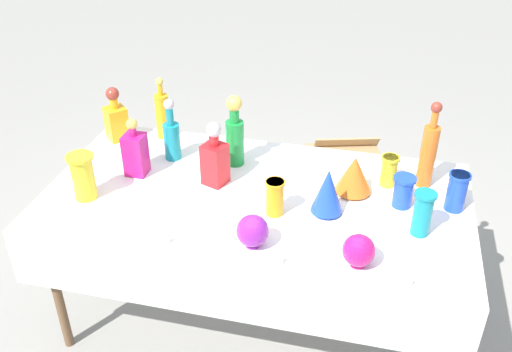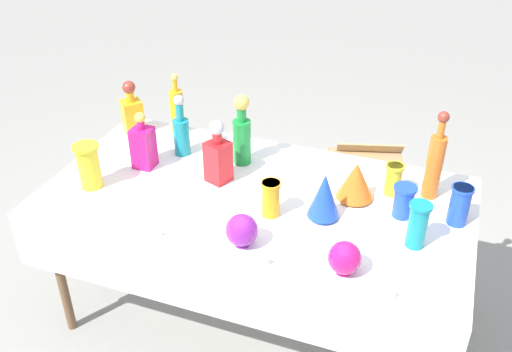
% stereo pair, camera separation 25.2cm
% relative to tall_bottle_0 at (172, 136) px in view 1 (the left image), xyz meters
% --- Properties ---
extents(ground_plane, '(40.00, 40.00, 0.00)m').
position_rel_tall_bottle_0_xyz_m(ground_plane, '(0.48, -0.23, -0.88)').
color(ground_plane, gray).
extents(display_table, '(1.90, 1.01, 0.76)m').
position_rel_tall_bottle_0_xyz_m(display_table, '(0.48, -0.26, -0.18)').
color(display_table, white).
rests_on(display_table, ground).
extents(tall_bottle_0, '(0.08, 0.08, 0.32)m').
position_rel_tall_bottle_0_xyz_m(tall_bottle_0, '(0.00, 0.00, 0.00)').
color(tall_bottle_0, teal).
rests_on(tall_bottle_0, display_table).
extents(tall_bottle_1, '(0.09, 0.09, 0.36)m').
position_rel_tall_bottle_0_xyz_m(tall_bottle_1, '(0.32, 0.02, 0.04)').
color(tall_bottle_1, '#198C38').
rests_on(tall_bottle_1, display_table).
extents(tall_bottle_2, '(0.07, 0.07, 0.42)m').
position_rel_tall_bottle_0_xyz_m(tall_bottle_2, '(1.21, 0.04, 0.05)').
color(tall_bottle_2, orange).
rests_on(tall_bottle_2, display_table).
extents(tall_bottle_3, '(0.07, 0.07, 0.33)m').
position_rel_tall_bottle_0_xyz_m(tall_bottle_3, '(-0.13, 0.20, 0.01)').
color(tall_bottle_3, orange).
rests_on(tall_bottle_3, display_table).
extents(square_decanter_0, '(0.13, 0.13, 0.31)m').
position_rel_tall_bottle_0_xyz_m(square_decanter_0, '(0.27, -0.17, 0.01)').
color(square_decanter_0, red).
rests_on(square_decanter_0, display_table).
extents(square_decanter_1, '(0.14, 0.14, 0.29)m').
position_rel_tall_bottle_0_xyz_m(square_decanter_1, '(-0.35, 0.12, -0.00)').
color(square_decanter_1, orange).
rests_on(square_decanter_1, display_table).
extents(square_decanter_2, '(0.10, 0.10, 0.29)m').
position_rel_tall_bottle_0_xyz_m(square_decanter_2, '(-0.11, -0.18, -0.01)').
color(square_decanter_2, '#C61972').
rests_on(square_decanter_2, display_table).
extents(slender_vase_0, '(0.09, 0.09, 0.20)m').
position_rel_tall_bottle_0_xyz_m(slender_vase_0, '(1.19, -0.34, -0.02)').
color(slender_vase_0, teal).
rests_on(slender_vase_0, display_table).
extents(slender_vase_1, '(0.09, 0.09, 0.15)m').
position_rel_tall_bottle_0_xyz_m(slender_vase_1, '(1.05, -0.00, -0.04)').
color(slender_vase_1, yellow).
rests_on(slender_vase_1, display_table).
extents(slender_vase_2, '(0.10, 0.10, 0.15)m').
position_rel_tall_bottle_0_xyz_m(slender_vase_2, '(1.12, -0.16, -0.04)').
color(slender_vase_2, blue).
rests_on(slender_vase_2, display_table).
extents(slender_vase_3, '(0.09, 0.09, 0.16)m').
position_rel_tall_bottle_0_xyz_m(slender_vase_3, '(0.59, -0.34, -0.03)').
color(slender_vase_3, orange).
rests_on(slender_vase_3, display_table).
extents(slender_vase_4, '(0.09, 0.09, 0.18)m').
position_rel_tall_bottle_0_xyz_m(slender_vase_4, '(1.34, -0.13, -0.03)').
color(slender_vase_4, blue).
rests_on(slender_vase_4, display_table).
extents(slender_vase_5, '(0.12, 0.12, 0.21)m').
position_rel_tall_bottle_0_xyz_m(slender_vase_5, '(-0.26, -0.42, -0.01)').
color(slender_vase_5, yellow).
rests_on(slender_vase_5, display_table).
extents(fluted_vase_0, '(0.17, 0.17, 0.18)m').
position_rel_tall_bottle_0_xyz_m(fluted_vase_0, '(0.90, -0.10, -0.03)').
color(fluted_vase_0, orange).
rests_on(fluted_vase_0, display_table).
extents(fluted_vase_1, '(0.14, 0.14, 0.21)m').
position_rel_tall_bottle_0_xyz_m(fluted_vase_1, '(0.80, -0.29, -0.01)').
color(fluted_vase_1, blue).
rests_on(fluted_vase_1, display_table).
extents(round_bowl_0, '(0.13, 0.13, 0.14)m').
position_rel_tall_bottle_0_xyz_m(round_bowl_0, '(0.55, -0.58, -0.05)').
color(round_bowl_0, purple).
rests_on(round_bowl_0, display_table).
extents(round_bowl_1, '(0.13, 0.13, 0.13)m').
position_rel_tall_bottle_0_xyz_m(round_bowl_1, '(0.96, -0.60, -0.05)').
color(round_bowl_1, '#C61972').
rests_on(round_bowl_1, display_table).
extents(price_tag_left, '(0.06, 0.03, 0.04)m').
position_rel_tall_bottle_0_xyz_m(price_tag_left, '(0.20, -0.65, -0.10)').
color(price_tag_left, white).
rests_on(price_tag_left, display_table).
extents(price_tag_center, '(0.05, 0.02, 0.04)m').
position_rel_tall_bottle_0_xyz_m(price_tag_center, '(1.14, -0.67, -0.10)').
color(price_tag_center, white).
rests_on(price_tag_center, display_table).
extents(price_tag_right, '(0.06, 0.02, 0.04)m').
position_rel_tall_bottle_0_xyz_m(price_tag_right, '(0.66, -0.66, -0.10)').
color(price_tag_right, white).
rests_on(price_tag_right, display_table).
extents(cardboard_box_behind_left, '(0.56, 0.46, 0.39)m').
position_rel_tall_bottle_0_xyz_m(cardboard_box_behind_left, '(0.79, 1.03, -0.73)').
color(cardboard_box_behind_left, tan).
rests_on(cardboard_box_behind_left, ground).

